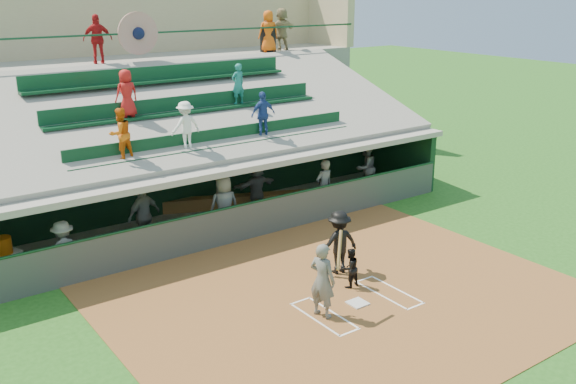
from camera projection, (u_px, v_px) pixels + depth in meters
ground at (357, 304)px, 15.21m from camera, size 100.00×100.00×0.00m
dirt_slab at (344, 296)px, 15.60m from camera, size 11.00×9.00×0.02m
home_plate at (358, 303)px, 15.20m from camera, size 0.43×0.43×0.03m
batters_box_chalk at (358, 303)px, 15.21m from camera, size 2.65×1.85×0.01m
dugout_floor at (216, 222)px, 20.43m from camera, size 16.00×3.50×0.04m
concourse_slab at (128, 118)px, 24.95m from camera, size 20.00×3.00×4.60m
grandstand at (161, 133)px, 22.64m from camera, size 20.40×10.40×7.80m
batter_at_plate at (323, 280)px, 14.40m from camera, size 0.93×0.79×1.95m
catcher at (350, 268)px, 15.91m from camera, size 0.51×0.40×1.02m
home_umpire at (339, 242)px, 16.64m from camera, size 1.18×0.80×1.69m
dugout_bench at (195, 204)px, 21.42m from camera, size 12.93×5.83×0.42m
white_table at (6, 264)px, 16.57m from camera, size 0.86×0.75×0.63m
water_cooler at (3, 245)px, 16.35m from camera, size 0.44×0.44×0.44m
dugout_player_a at (64, 250)px, 16.26m from camera, size 1.05×0.66×1.55m
dugout_player_b at (144, 215)px, 18.23m from camera, size 1.19×0.77×1.89m
dugout_player_c at (224, 206)px, 19.08m from camera, size 0.99×0.72×1.85m
dugout_player_d at (256, 187)px, 21.07m from camera, size 1.61×0.55×1.73m
dugout_player_e at (324, 187)px, 20.96m from camera, size 0.68×0.47×1.82m
dugout_player_f at (365, 168)px, 22.98m from camera, size 1.00×0.83×1.89m
trash_bin at (268, 40)px, 26.46m from camera, size 0.66×0.66×0.99m
concourse_staff_a at (98, 39)px, 22.25m from camera, size 1.07×0.67×1.69m
concourse_staff_b at (268, 31)px, 26.17m from camera, size 0.94×0.76×1.68m
concourse_staff_c at (282, 29)px, 27.03m from camera, size 1.66×0.66×1.75m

